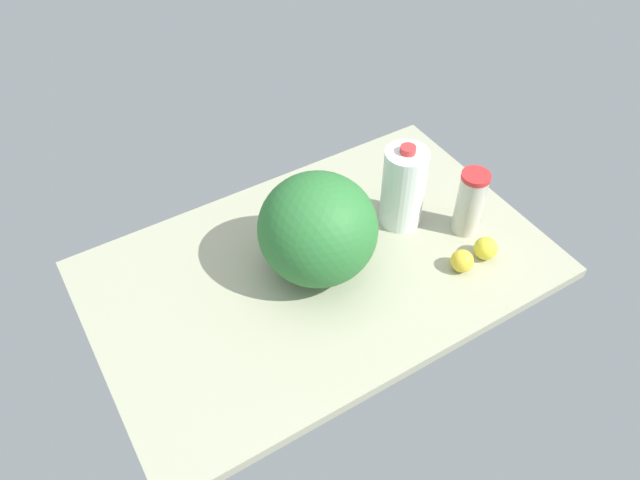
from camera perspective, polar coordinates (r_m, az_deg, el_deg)
The scene contains 6 objects.
countertop at distance 167.54cm, azimuth 0.00°, elevation -2.72°, with size 120.00×76.00×3.00cm, color #A5A689.
milk_jug at distance 171.97cm, azimuth 7.62°, elevation 4.80°, with size 11.90×11.90×25.93cm.
watermelon at distance 155.93cm, azimuth -0.27°, elevation 1.08°, with size 30.38×30.38×28.61cm, color #2B7432.
tumbler_cup at distance 174.00cm, azimuth 13.55°, elevation 3.36°, with size 7.77×7.77×19.88cm.
lemon_loose at distance 172.25cm, azimuth 14.91°, elevation -0.74°, with size 6.29×6.29×6.29cm, color yellow.
lemon_far_back at distance 167.72cm, azimuth 12.85°, elevation -1.87°, with size 6.10×6.10×6.10cm, color yellow.
Camera 1 is at (-57.31, -94.08, 127.74)cm, focal length 35.00 mm.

